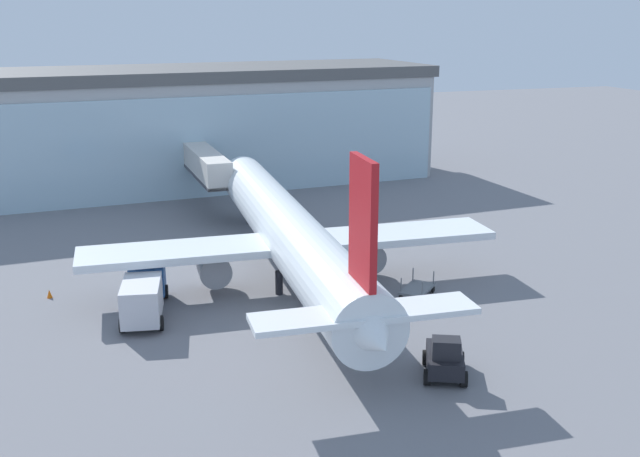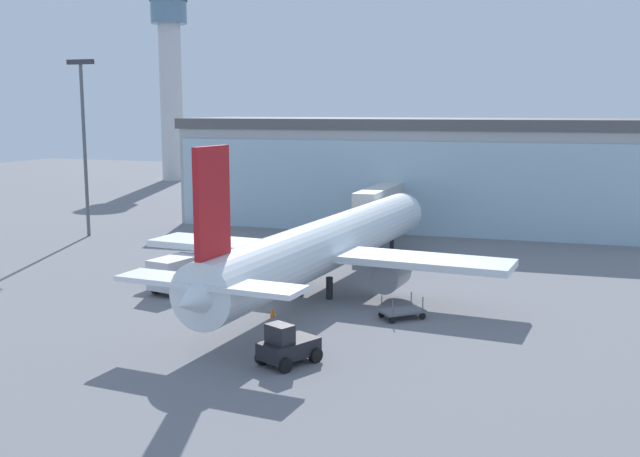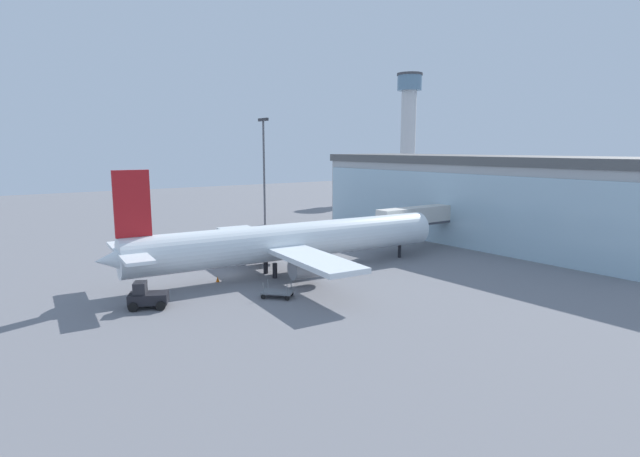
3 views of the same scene
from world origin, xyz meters
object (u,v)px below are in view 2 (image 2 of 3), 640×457
apron_light_mast (84,133)px  pushback_tug (287,346)px  jet_bridge (383,199)px  safety_cone_nose (273,312)px  safety_cone_wingtip (161,267)px  control_tower (171,76)px  catering_truck (188,270)px  airplane (327,245)px  baggage_cart (402,311)px

apron_light_mast → pushback_tug: 47.89m
jet_bridge → safety_cone_nose: bearing=-179.4°
pushback_tug → safety_cone_wingtip: pushback_tug is taller
control_tower → catering_truck: (47.01, -74.94, -17.91)m
apron_light_mast → jet_bridge: bearing=14.7°
catering_truck → safety_cone_nose: bearing=-107.1°
apron_light_mast → airplane: size_ratio=0.47×
control_tower → safety_cone_nose: (56.15, -79.69, -19.10)m
control_tower → baggage_cart: (64.29, -77.25, -18.87)m
control_tower → catering_truck: 90.26m
safety_cone_wingtip → apron_light_mast: bearing=144.1°
airplane → baggage_cart: airplane is taller
safety_cone_wingtip → safety_cone_nose: bearing=-33.6°
jet_bridge → apron_light_mast: (-30.42, -7.97, 6.70)m
airplane → safety_cone_nose: 8.50m
pushback_tug → safety_cone_wingtip: size_ratio=6.65×
baggage_cart → safety_cone_wingtip: (-22.88, 7.37, -0.23)m
jet_bridge → safety_cone_wingtip: bearing=144.2°
safety_cone_nose → jet_bridge: bearing=91.8°
control_tower → catering_truck: control_tower is taller
catering_truck → baggage_cart: bearing=-87.3°
jet_bridge → control_tower: bearing=46.7°
apron_light_mast → safety_cone_wingtip: apron_light_mast is taller
control_tower → airplane: 93.16m
baggage_cart → pushback_tug: pushback_tug is taller
control_tower → pushback_tug: bearing=-55.4°
airplane → apron_light_mast: bearing=69.8°
catering_truck → jet_bridge: bearing=-7.8°
apron_light_mast → baggage_cart: apron_light_mast is taller
jet_bridge → safety_cone_nose: jet_bridge is taller
catering_truck → baggage_cart: catering_truck is taller
jet_bridge → pushback_tug: (5.47, -38.05, -3.34)m
catering_truck → baggage_cart: 17.46m
airplane → safety_cone_wingtip: airplane is taller
jet_bridge → airplane: airplane is taller
airplane → pushback_tug: airplane is taller
jet_bridge → baggage_cart: bearing=-162.9°
apron_light_mast → airplane: 36.01m
catering_truck → pushback_tug: size_ratio=2.07×
airplane → pushback_tug: bearing=-164.1°
airplane → jet_bridge: bearing=8.2°
apron_light_mast → catering_truck: apron_light_mast is taller
apron_light_mast → baggage_cart: (39.49, -19.40, -10.52)m
pushback_tug → safety_cone_wingtip: bearing=71.4°
apron_light_mast → safety_cone_wingtip: (16.60, -12.03, -10.74)m
pushback_tug → safety_cone_wingtip: 26.42m
baggage_cart → pushback_tug: 11.27m
control_tower → apron_light_mast: control_tower is taller
airplane → safety_cone_nose: bearing=176.4°
pushback_tug → apron_light_mast: bearing=74.5°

